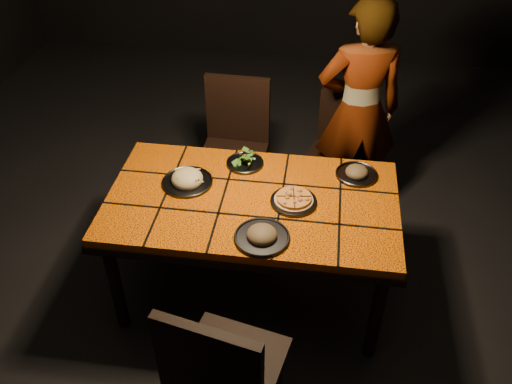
# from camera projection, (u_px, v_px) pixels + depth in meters

# --- Properties ---
(room_shell) EXTENTS (6.04, 7.04, 3.08)m
(room_shell) POSITION_uv_depth(u_px,v_px,m) (251.00, 73.00, 2.51)
(room_shell) COLOR black
(room_shell) RESTS_ON ground
(dining_table) EXTENTS (1.62, 0.92, 0.75)m
(dining_table) POSITION_uv_depth(u_px,v_px,m) (252.00, 209.00, 3.03)
(dining_table) COLOR orange
(dining_table) RESTS_ON ground
(chair_near) EXTENTS (0.54, 0.54, 1.00)m
(chair_near) POSITION_uv_depth(u_px,v_px,m) (221.00, 371.00, 2.33)
(chair_near) COLOR black
(chair_near) RESTS_ON ground
(chair_far_left) EXTENTS (0.46, 0.46, 0.99)m
(chair_far_left) POSITION_uv_depth(u_px,v_px,m) (235.00, 139.00, 3.77)
(chair_far_left) COLOR black
(chair_far_left) RESTS_ON ground
(chair_far_right) EXTENTS (0.48, 0.48, 0.83)m
(chair_far_right) POSITION_uv_depth(u_px,v_px,m) (338.00, 144.00, 3.89)
(chair_far_right) COLOR black
(chair_far_right) RESTS_ON ground
(diner) EXTENTS (0.64, 0.49, 1.59)m
(diner) POSITION_uv_depth(u_px,v_px,m) (359.00, 111.00, 3.63)
(diner) COLOR brown
(diner) RESTS_ON ground
(plate_pizza) EXTENTS (0.26, 0.26, 0.04)m
(plate_pizza) POSITION_uv_depth(u_px,v_px,m) (294.00, 200.00, 2.94)
(plate_pizza) COLOR #39393E
(plate_pizza) RESTS_ON dining_table
(plate_pasta) EXTENTS (0.29, 0.29, 0.10)m
(plate_pasta) POSITION_uv_depth(u_px,v_px,m) (187.00, 180.00, 3.07)
(plate_pasta) COLOR #39393E
(plate_pasta) RESTS_ON dining_table
(plate_salad) EXTENTS (0.22, 0.22, 0.07)m
(plate_salad) POSITION_uv_depth(u_px,v_px,m) (245.00, 161.00, 3.21)
(plate_salad) COLOR #39393E
(plate_salad) RESTS_ON dining_table
(plate_mushroom_a) EXTENTS (0.28, 0.28, 0.09)m
(plate_mushroom_a) POSITION_uv_depth(u_px,v_px,m) (262.00, 235.00, 2.71)
(plate_mushroom_a) COLOR #39393E
(plate_mushroom_a) RESTS_ON dining_table
(plate_mushroom_b) EXTENTS (0.24, 0.24, 0.08)m
(plate_mushroom_b) POSITION_uv_depth(u_px,v_px,m) (357.00, 173.00, 3.13)
(plate_mushroom_b) COLOR #39393E
(plate_mushroom_b) RESTS_ON dining_table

